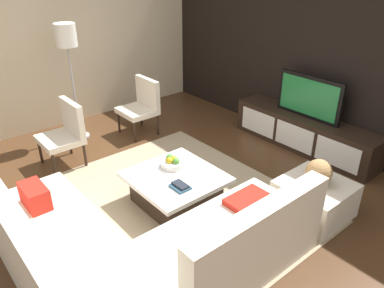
% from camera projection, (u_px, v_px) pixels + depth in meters
% --- Properties ---
extents(ground_plane, '(14.00, 14.00, 0.00)m').
position_uv_depth(ground_plane, '(175.00, 211.00, 4.25)').
color(ground_plane, '#4C301C').
extents(feature_wall_back, '(6.40, 0.12, 2.80)m').
position_uv_depth(feature_wall_back, '(328.00, 51.00, 5.16)').
color(feature_wall_back, black).
rests_on(feature_wall_back, ground).
extents(side_wall_left, '(0.12, 5.20, 2.80)m').
position_uv_depth(side_wall_left, '(59.00, 38.00, 5.91)').
color(side_wall_left, beige).
rests_on(side_wall_left, ground).
extents(area_rug, '(3.01, 2.72, 0.01)m').
position_uv_depth(area_rug, '(169.00, 206.00, 4.31)').
color(area_rug, tan).
rests_on(area_rug, ground).
extents(media_console, '(2.22, 0.48, 0.50)m').
position_uv_depth(media_console, '(304.00, 133.00, 5.51)').
color(media_console, black).
rests_on(media_console, ground).
extents(television, '(1.01, 0.06, 0.60)m').
position_uv_depth(television, '(309.00, 97.00, 5.26)').
color(television, black).
rests_on(television, media_console).
extents(sectional_couch, '(2.34, 2.44, 0.81)m').
position_uv_depth(sectional_couch, '(135.00, 250.00, 3.29)').
color(sectional_couch, beige).
rests_on(sectional_couch, ground).
extents(coffee_table, '(0.97, 0.95, 0.38)m').
position_uv_depth(coffee_table, '(176.00, 189.00, 4.28)').
color(coffee_table, black).
rests_on(coffee_table, ground).
extents(accent_chair_near, '(0.56, 0.51, 0.87)m').
position_uv_depth(accent_chair_near, '(66.00, 130.00, 5.01)').
color(accent_chair_near, black).
rests_on(accent_chair_near, ground).
extents(floor_lamp, '(0.30, 0.30, 1.74)m').
position_uv_depth(floor_lamp, '(67.00, 44.00, 5.30)').
color(floor_lamp, '#A5A5AA').
rests_on(floor_lamp, ground).
extents(ottoman, '(0.70, 0.70, 0.40)m').
position_uv_depth(ottoman, '(314.00, 199.00, 4.11)').
color(ottoman, beige).
rests_on(ottoman, ground).
extents(fruit_bowl, '(0.28, 0.28, 0.14)m').
position_uv_depth(fruit_bowl, '(173.00, 162.00, 4.36)').
color(fruit_bowl, silver).
rests_on(fruit_bowl, coffee_table).
extents(accent_chair_far, '(0.56, 0.50, 0.87)m').
position_uv_depth(accent_chair_far, '(142.00, 103.00, 5.91)').
color(accent_chair_far, black).
rests_on(accent_chair_far, ground).
extents(decorative_ball, '(0.28, 0.28, 0.28)m').
position_uv_depth(decorative_ball, '(319.00, 172.00, 3.96)').
color(decorative_ball, '#AD8451').
rests_on(decorative_ball, ottoman).
extents(book_stack, '(0.21, 0.16, 0.05)m').
position_uv_depth(book_stack, '(180.00, 186.00, 3.97)').
color(book_stack, '#2D516B').
rests_on(book_stack, coffee_table).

